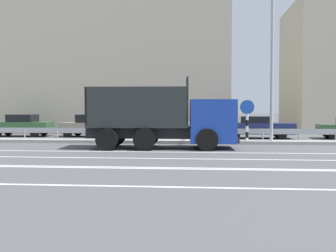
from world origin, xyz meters
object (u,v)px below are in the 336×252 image
(dump_truck, at_px, (180,123))
(parked_car_5, at_px, (257,127))
(street_lamp_1, at_px, (273,44))
(parked_car_4, at_px, (166,127))
(median_road_sign, at_px, (247,120))
(parked_car_3, at_px, (90,126))
(parked_car_2, at_px, (21,125))

(dump_truck, xyz_separation_m, parked_car_5, (4.71, 6.97, -0.50))
(street_lamp_1, relative_size, parked_car_4, 2.49)
(median_road_sign, height_order, parked_car_4, median_road_sign)
(dump_truck, height_order, parked_car_3, dump_truck)
(parked_car_3, height_order, parked_car_5, parked_car_3)
(parked_car_3, bearing_deg, parked_car_4, -90.96)
(parked_car_2, distance_m, parked_car_4, 10.42)
(median_road_sign, height_order, parked_car_3, median_road_sign)
(median_road_sign, relative_size, parked_car_5, 0.52)
(median_road_sign, relative_size, parked_car_3, 0.61)
(dump_truck, xyz_separation_m, parked_car_2, (-11.72, 7.47, -0.48))
(street_lamp_1, height_order, parked_car_5, street_lamp_1)
(median_road_sign, xyz_separation_m, parked_car_3, (-10.35, 4.64, -0.58))
(dump_truck, height_order, parked_car_5, dump_truck)
(median_road_sign, distance_m, street_lamp_1, 4.35)
(parked_car_2, height_order, parked_car_5, parked_car_2)
(parked_car_4, relative_size, parked_car_5, 0.84)
(dump_truck, height_order, median_road_sign, dump_truck)
(street_lamp_1, relative_size, parked_car_2, 2.29)
(median_road_sign, distance_m, parked_car_5, 4.37)
(parked_car_3, bearing_deg, parked_car_2, 94.37)
(dump_truck, bearing_deg, median_road_sign, 125.02)
(dump_truck, distance_m, parked_car_5, 8.43)
(street_lamp_1, height_order, parked_car_2, street_lamp_1)
(dump_truck, relative_size, parked_car_3, 1.84)
(dump_truck, bearing_deg, parked_car_2, -125.22)
(parked_car_3, xyz_separation_m, parked_car_4, (5.43, -0.55, -0.04))
(street_lamp_1, bearing_deg, parked_car_4, 145.69)
(parked_car_3, height_order, parked_car_4, parked_car_3)
(street_lamp_1, xyz_separation_m, parked_car_3, (-11.67, 4.82, -4.71))
(dump_truck, distance_m, parked_car_4, 7.01)
(dump_truck, bearing_deg, parked_car_4, -171.83)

